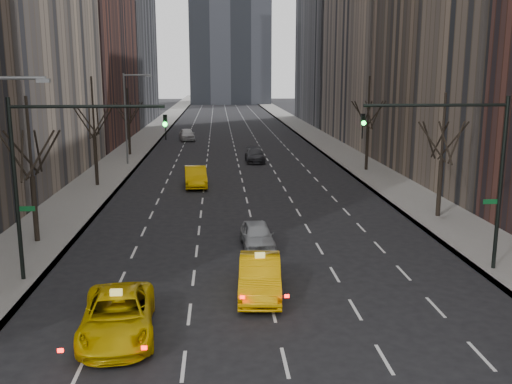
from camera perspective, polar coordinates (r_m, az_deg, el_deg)
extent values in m
cube|color=slate|center=(83.83, -10.85, 5.38)|extent=(4.50, 320.00, 0.15)
cube|color=slate|center=(84.43, 5.96, 5.57)|extent=(4.50, 320.00, 0.15)
cylinder|color=black|center=(33.07, -21.24, -1.58)|extent=(0.28, 0.28, 3.57)
cylinder|color=black|center=(32.45, -21.75, 5.15)|extent=(0.16, 0.16, 4.25)
cylinder|color=black|center=(33.31, -20.95, 3.81)|extent=(0.42, 1.80, 2.52)
cylinder|color=black|center=(32.59, -20.12, 3.71)|extent=(1.74, 0.72, 2.52)
cylinder|color=black|center=(31.83, -20.80, 3.48)|extent=(1.46, 1.25, 2.52)
cylinder|color=black|center=(31.80, -22.35, 3.36)|extent=(0.42, 1.80, 2.52)
cylinder|color=black|center=(32.53, -23.15, 3.46)|extent=(1.74, 0.72, 2.52)
cylinder|color=black|center=(33.28, -22.43, 3.69)|extent=(1.46, 1.25, 2.52)
cylinder|color=black|center=(48.27, -15.71, 3.03)|extent=(0.28, 0.28, 3.99)
cylinder|color=black|center=(47.83, -16.00, 8.21)|extent=(0.16, 0.16, 4.75)
cylinder|color=black|center=(48.70, -15.55, 6.94)|extent=(0.42, 1.80, 2.52)
cylinder|color=black|center=(48.03, -14.90, 6.91)|extent=(1.74, 0.72, 2.52)
cylinder|color=black|center=(47.23, -15.27, 6.81)|extent=(1.46, 1.25, 2.52)
cylinder|color=black|center=(47.11, -16.31, 6.74)|extent=(0.42, 1.80, 2.52)
cylinder|color=black|center=(47.80, -16.95, 6.77)|extent=(1.74, 0.72, 2.52)
cylinder|color=black|center=(48.59, -16.56, 6.87)|extent=(1.46, 1.25, 2.52)
cylinder|color=black|center=(65.88, -12.55, 5.15)|extent=(0.28, 0.28, 3.36)
cylinder|color=black|center=(65.57, -12.69, 8.34)|extent=(0.16, 0.16, 4.00)
cylinder|color=black|center=(66.43, -12.43, 7.73)|extent=(0.42, 1.80, 2.52)
cylinder|color=black|center=(65.79, -11.92, 7.71)|extent=(1.74, 0.72, 2.52)
cylinder|color=black|center=(64.98, -12.16, 7.65)|extent=(1.46, 1.25, 2.52)
cylinder|color=black|center=(64.81, -12.91, 7.61)|extent=(0.42, 1.80, 2.52)
cylinder|color=black|center=(65.46, -13.41, 7.63)|extent=(1.74, 0.72, 2.52)
cylinder|color=black|center=(66.27, -13.16, 7.68)|extent=(1.46, 1.25, 2.52)
cylinder|color=black|center=(38.14, 17.87, 0.34)|extent=(0.28, 0.28, 3.57)
cylinder|color=black|center=(37.60, 18.24, 6.20)|extent=(0.16, 0.16, 4.25)
cylinder|color=black|center=(38.52, 17.90, 5.00)|extent=(0.42, 1.80, 2.52)
cylinder|color=black|center=(38.26, 19.12, 4.87)|extent=(1.74, 0.72, 2.52)
cylinder|color=black|center=(37.43, 19.41, 4.71)|extent=(1.46, 1.25, 2.52)
cylinder|color=black|center=(36.85, 18.43, 4.68)|extent=(0.42, 1.80, 2.52)
cylinder|color=black|center=(37.12, 17.16, 4.80)|extent=(1.74, 0.72, 2.52)
cylinder|color=black|center=(37.96, 16.92, 4.96)|extent=(1.46, 1.25, 2.52)
cylinder|color=black|center=(55.00, 11.03, 4.28)|extent=(0.28, 0.28, 3.99)
cylinder|color=black|center=(54.62, 11.21, 8.83)|extent=(0.16, 0.16, 4.75)
cylinder|color=black|center=(55.54, 11.09, 7.69)|extent=(0.42, 1.80, 2.52)
cylinder|color=black|center=(55.18, 11.90, 7.63)|extent=(1.74, 0.72, 2.52)
cylinder|color=black|center=(54.33, 11.99, 7.57)|extent=(1.46, 1.25, 2.52)
cylinder|color=black|center=(53.83, 11.24, 7.56)|extent=(0.42, 1.80, 2.52)
cylinder|color=black|center=(54.20, 10.41, 7.62)|extent=(1.74, 0.72, 2.52)
cylinder|color=black|center=(55.06, 10.35, 7.68)|extent=(1.46, 1.25, 2.52)
cylinder|color=black|center=(26.68, -22.89, 0.10)|extent=(0.18, 0.18, 8.00)
cylinder|color=black|center=(25.35, -16.52, 8.20)|extent=(6.50, 0.14, 0.14)
imported|color=black|center=(24.92, -9.04, 6.41)|extent=(0.18, 0.22, 1.10)
sphere|color=#0CFF33|center=(24.73, -9.09, 6.71)|extent=(0.20, 0.20, 0.20)
cube|color=#0C5926|center=(26.71, -21.94, -1.56)|extent=(0.70, 0.04, 0.22)
cylinder|color=black|center=(28.30, 23.26, 0.70)|extent=(0.18, 0.18, 8.00)
cylinder|color=black|center=(26.55, 17.57, 8.28)|extent=(6.50, 0.14, 0.14)
imported|color=black|center=(25.62, 10.61, 6.50)|extent=(0.18, 0.22, 1.10)
sphere|color=#0CFF33|center=(25.43, 10.73, 6.79)|extent=(0.20, 0.20, 0.20)
cube|color=#0C5926|center=(28.27, 22.41, -0.90)|extent=(0.70, 0.04, 0.22)
cylinder|color=slate|center=(24.03, -23.29, 10.43)|extent=(2.60, 0.14, 0.14)
cube|color=slate|center=(23.67, -20.49, 10.40)|extent=(0.50, 0.22, 0.15)
cylinder|color=slate|center=(58.60, -12.91, 7.11)|extent=(0.16, 0.16, 9.00)
cylinder|color=slate|center=(58.24, -11.82, 11.37)|extent=(2.60, 0.14, 0.14)
cube|color=slate|center=(58.10, -10.62, 11.32)|extent=(0.50, 0.22, 0.15)
imported|color=#D9B104|center=(21.12, -13.65, -11.92)|extent=(3.02, 5.64, 1.51)
imported|color=#EDA705|center=(24.09, 0.39, -8.41)|extent=(2.04, 5.01, 1.61)
imported|color=#909397|center=(30.31, 0.14, -4.36)|extent=(1.83, 4.16, 1.39)
imported|color=#F2B305|center=(46.97, -6.05, 1.54)|extent=(2.09, 5.09, 1.64)
imported|color=#2D2E32|center=(59.94, -0.12, 3.70)|extent=(2.02, 4.83, 1.39)
imported|color=silver|center=(79.99, -6.92, 5.74)|extent=(2.60, 5.06, 1.65)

